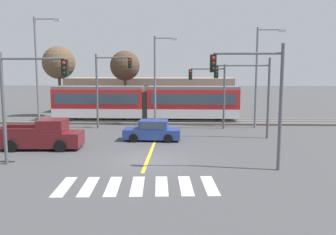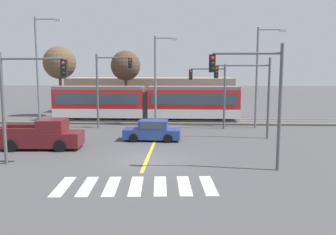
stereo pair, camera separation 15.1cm
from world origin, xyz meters
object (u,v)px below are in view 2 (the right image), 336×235
sedan_crossing (152,131)px  pickup_truck (43,136)px  street_lamp_east (260,71)px  traffic_light_near_right (257,88)px  traffic_light_near_left (24,91)px  traffic_light_mid_right (250,86)px  bare_tree_west (126,66)px  street_lamp_centre (157,75)px  traffic_light_far_right (212,86)px  street_lamp_west (39,66)px  light_rail_tram (146,102)px  traffic_light_far_left (108,80)px  bare_tree_far_west (60,63)px

sedan_crossing → pickup_truck: pickup_truck is taller
street_lamp_east → pickup_truck: bearing=-149.7°
sedan_crossing → traffic_light_near_right: 10.43m
traffic_light_near_left → traffic_light_near_right: 12.45m
traffic_light_mid_right → bare_tree_west: size_ratio=0.83×
street_lamp_centre → street_lamp_east: bearing=-3.9°
bare_tree_west → traffic_light_near_left: bearing=-95.8°
traffic_light_far_right → street_lamp_centre: 5.22m
traffic_light_far_right → traffic_light_mid_right: traffic_light_mid_right is taller
pickup_truck → street_lamp_west: street_lamp_west is taller
traffic_light_near_right → street_lamp_east: (2.98, 13.94, 0.81)m
light_rail_tram → traffic_light_far_left: (-2.95, -4.05, 2.32)m
traffic_light_far_left → bare_tree_west: size_ratio=0.90×
street_lamp_east → bare_tree_far_west: 21.62m
pickup_truck → sedan_crossing: bearing=24.1°
traffic_light_near_left → traffic_light_near_right: size_ratio=0.94×
bare_tree_far_west → traffic_light_near_left: bearing=-75.8°
traffic_light_near_right → pickup_truck: bearing=161.0°
street_lamp_centre → traffic_light_mid_right: bearing=-37.4°
sedan_crossing → traffic_light_mid_right: 8.15m
sedan_crossing → street_lamp_centre: (-0.13, 6.89, 4.03)m
bare_tree_far_west → street_lamp_west: bearing=-85.8°
traffic_light_near_right → traffic_light_far_left: bearing=128.7°
light_rail_tram → pickup_truck: size_ratio=3.37×
pickup_truck → traffic_light_near_left: size_ratio=0.89×
light_rail_tram → street_lamp_west: size_ratio=1.85×
traffic_light_near_left → street_lamp_centre: 15.33m
bare_tree_west → street_lamp_centre: bearing=-59.5°
traffic_light_near_right → traffic_light_mid_right: 8.94m
traffic_light_near_left → traffic_light_mid_right: bearing=31.2°
traffic_light_near_right → street_lamp_west: street_lamp_west is taller
light_rail_tram → street_lamp_east: street_lamp_east is taller
traffic_light_far_left → street_lamp_east: (13.49, 0.84, 0.73)m
sedan_crossing → street_lamp_east: street_lamp_east is taller
street_lamp_east → bare_tree_west: 15.33m
street_lamp_centre → street_lamp_east: size_ratio=0.93×
traffic_light_mid_right → street_lamp_west: size_ratio=0.62×
street_lamp_west → street_lamp_east: 20.03m
pickup_truck → street_lamp_west: size_ratio=0.55×
street_lamp_west → bare_tree_west: (6.72, 7.57, 0.04)m
traffic_light_far_right → bare_tree_far_west: bare_tree_far_west is taller
light_rail_tram → traffic_light_far_left: 5.52m
traffic_light_near_right → bare_tree_west: size_ratio=0.89×
street_lamp_centre → street_lamp_east: 9.23m
street_lamp_centre → traffic_light_near_left: bearing=-114.0°
sedan_crossing → street_lamp_west: size_ratio=0.43×
street_lamp_west → street_lamp_centre: size_ratio=1.20×
pickup_truck → bare_tree_far_west: bearing=105.2°
pickup_truck → traffic_light_near_left: traffic_light_near_left is taller
sedan_crossing → bare_tree_far_west: bearing=131.3°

